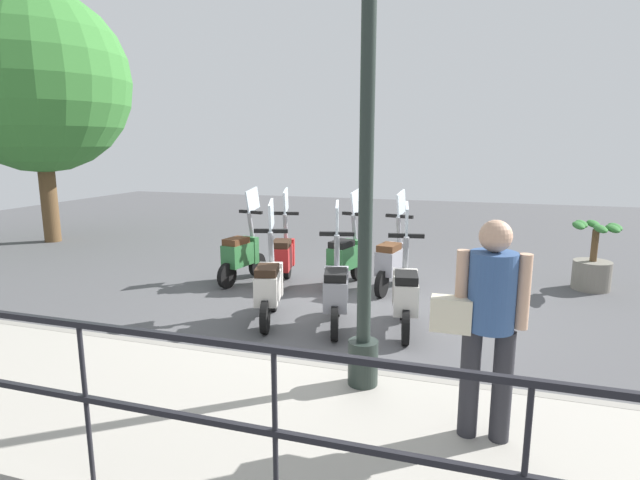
{
  "coord_description": "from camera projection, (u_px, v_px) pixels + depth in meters",
  "views": [
    {
      "loc": [
        -6.43,
        -1.56,
        2.23
      ],
      "look_at": [
        0.2,
        0.5,
        0.9
      ],
      "focal_mm": 28.0,
      "sensor_mm": 36.0,
      "label": 1
    }
  ],
  "objects": [
    {
      "name": "fence_railing",
      "position": [
        173.0,
        388.0,
        2.79
      ],
      "size": [
        0.04,
        16.03,
        1.07
      ],
      "color": "black",
      "rests_on": "promenade_walkway"
    },
    {
      "name": "scooter_near_0",
      "position": [
        405.0,
        293.0,
        5.97
      ],
      "size": [
        1.23,
        0.47,
        1.54
      ],
      "rotation": [
        0.0,
        0.0,
        0.16
      ],
      "color": "black",
      "rests_on": "ground_plane"
    },
    {
      "name": "pedestrian_with_bag",
      "position": [
        487.0,
        314.0,
        3.45
      ],
      "size": [
        0.32,
        0.65,
        1.59
      ],
      "rotation": [
        0.0,
        0.0,
        -0.01
      ],
      "color": "#28282D",
      "rests_on": "promenade_walkway"
    },
    {
      "name": "scooter_near_2",
      "position": [
        269.0,
        285.0,
        6.31
      ],
      "size": [
        1.21,
        0.53,
        1.54
      ],
      "rotation": [
        0.0,
        0.0,
        0.27
      ],
      "color": "black",
      "rests_on": "ground_plane"
    },
    {
      "name": "scooter_far_0",
      "position": [
        392.0,
        260.0,
        7.66
      ],
      "size": [
        1.22,
        0.49,
        1.54
      ],
      "rotation": [
        0.0,
        0.0,
        -0.2
      ],
      "color": "black",
      "rests_on": "ground_plane"
    },
    {
      "name": "promenade_walkway",
      "position": [
        255.0,
        423.0,
        3.93
      ],
      "size": [
        2.2,
        20.0,
        0.15
      ],
      "color": "#A39E93",
      "rests_on": "ground_plane"
    },
    {
      "name": "potted_palm",
      "position": [
        593.0,
        261.0,
        7.74
      ],
      "size": [
        1.06,
        0.66,
        1.05
      ],
      "color": "slate",
      "rests_on": "ground_plane"
    },
    {
      "name": "lamp_post_near",
      "position": [
        367.0,
        153.0,
        4.04
      ],
      "size": [
        0.26,
        0.9,
        4.53
      ],
      "color": "#232D28",
      "rests_on": "promenade_walkway"
    },
    {
      "name": "ground_plane",
      "position": [
        350.0,
        308.0,
        6.9
      ],
      "size": [
        28.0,
        28.0,
        0.0
      ],
      "primitive_type": "plane",
      "color": "#4C4C4F"
    },
    {
      "name": "scooter_far_2",
      "position": [
        283.0,
        256.0,
        7.95
      ],
      "size": [
        1.22,
        0.49,
        1.54
      ],
      "rotation": [
        0.0,
        0.0,
        0.21
      ],
      "color": "black",
      "rests_on": "ground_plane"
    },
    {
      "name": "scooter_far_3",
      "position": [
        242.0,
        253.0,
        8.15
      ],
      "size": [
        1.22,
        0.48,
        1.54
      ],
      "rotation": [
        0.0,
        0.0,
        -0.18
      ],
      "color": "black",
      "rests_on": "ground_plane"
    },
    {
      "name": "scooter_near_1",
      "position": [
        336.0,
        290.0,
        6.1
      ],
      "size": [
        1.21,
        0.51,
        1.54
      ],
      "rotation": [
        0.0,
        0.0,
        0.24
      ],
      "color": "black",
      "rests_on": "ground_plane"
    },
    {
      "name": "tree_large",
      "position": [
        37.0,
        82.0,
        11.0
      ],
      "size": [
        4.01,
        4.01,
        5.61
      ],
      "color": "brown",
      "rests_on": "ground_plane"
    },
    {
      "name": "scooter_far_1",
      "position": [
        346.0,
        256.0,
        7.92
      ],
      "size": [
        1.21,
        0.52,
        1.54
      ],
      "rotation": [
        0.0,
        0.0,
        -0.26
      ],
      "color": "black",
      "rests_on": "ground_plane"
    }
  ]
}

